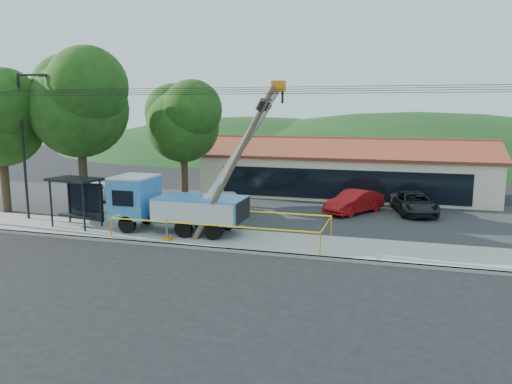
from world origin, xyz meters
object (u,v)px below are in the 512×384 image
object	(u,v)px
utility_truck	(174,203)
car_dark	(413,215)
car_red	(354,214)
car_silver	(230,216)
leaning_pole	(236,158)
car_white	(104,202)
bus_shelter	(78,191)

from	to	relation	value
utility_truck	car_dark	world-z (taller)	utility_truck
car_red	car_dark	xyz separation A→B (m)	(3.78, 0.96, 0.00)
car_silver	car_red	bearing A→B (deg)	-13.12
leaning_pole	car_white	distance (m)	16.41
leaning_pole	car_silver	size ratio (longest dim) A/B	1.85
car_dark	leaning_pole	bearing A→B (deg)	-144.83
leaning_pole	car_dark	xyz separation A→B (m)	(8.88, 10.12, -4.51)
bus_shelter	car_red	bearing A→B (deg)	37.89
car_red	utility_truck	bearing A→B (deg)	-106.46
car_silver	car_dark	bearing A→B (deg)	-14.62
car_white	car_dark	world-z (taller)	car_dark
car_silver	bus_shelter	bearing A→B (deg)	-173.67
car_white	bus_shelter	bearing A→B (deg)	-161.91
car_red	car_dark	size ratio (longest dim) A/B	0.92
utility_truck	leaning_pole	size ratio (longest dim) A/B	1.23
car_silver	car_red	distance (m)	8.24
utility_truck	car_white	bearing A→B (deg)	141.88
car_silver	car_white	xyz separation A→B (m)	(-10.64, 1.91, 0.00)
leaning_pole	utility_truck	bearing A→B (deg)	164.25
utility_truck	car_red	distance (m)	12.31
utility_truck	car_white	world-z (taller)	utility_truck
leaning_pole	car_white	bearing A→B (deg)	147.75
car_dark	car_red	bearing A→B (deg)	-179.40
car_red	car_dark	bearing A→B (deg)	46.56
leaning_pole	car_silver	distance (m)	8.37
bus_shelter	car_white	size ratio (longest dim) A/B	0.68
car_white	car_dark	size ratio (longest dim) A/B	0.94
utility_truck	car_silver	world-z (taller)	utility_truck
car_white	car_silver	bearing A→B (deg)	-105.76
car_white	car_dark	distance (m)	22.28
leaning_pole	bus_shelter	xyz separation A→B (m)	(-9.98, 0.76, -2.28)
bus_shelter	car_white	xyz separation A→B (m)	(-3.36, 7.66, -2.24)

